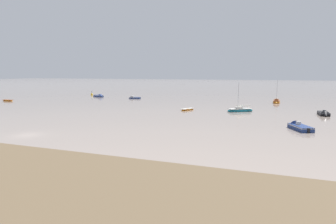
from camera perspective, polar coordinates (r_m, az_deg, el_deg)
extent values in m
plane|color=gray|center=(52.62, -25.83, -4.08)|extent=(800.00, 800.00, 0.00)
ellipsoid|color=orange|center=(105.25, 20.48, 1.85)|extent=(2.36, 7.19, 1.23)
cube|color=brown|center=(105.21, 20.49, 2.12)|extent=(2.11, 6.12, 0.12)
cube|color=brown|center=(104.82, 20.50, 2.29)|extent=(1.25, 1.75, 0.44)
cylinder|color=#B7BABF|center=(104.31, 20.57, 4.01)|extent=(0.12, 0.12, 6.78)
cylinder|color=beige|center=(106.03, 20.53, 2.59)|extent=(0.32, 3.94, 0.25)
cube|color=navy|center=(56.69, 24.52, -2.94)|extent=(4.22, 5.87, 1.07)
cone|color=navy|center=(59.18, 23.27, -2.45)|extent=(2.64, 2.41, 2.14)
cube|color=silver|center=(56.67, 24.51, -2.53)|extent=(4.32, 6.00, 0.12)
cube|color=silver|center=(57.28, 24.18, -1.97)|extent=(0.84, 0.72, 0.59)
cube|color=black|center=(54.36, 25.80, -3.27)|extent=(0.52, 0.47, 0.76)
cube|color=black|center=(79.15, 28.16, -0.34)|extent=(2.28, 5.06, 0.98)
cone|color=black|center=(76.61, 28.49, -0.60)|extent=(2.03, 1.64, 1.96)
cube|color=#33383F|center=(79.05, 28.19, -0.08)|extent=(2.33, 5.18, 0.11)
cube|color=#33383F|center=(78.31, 28.29, 0.14)|extent=(0.67, 0.46, 0.54)
cube|color=black|center=(81.51, 27.88, -0.01)|extent=(0.40, 0.32, 0.70)
ellipsoid|color=#197084|center=(78.37, 13.94, 0.27)|extent=(7.09, 5.73, 1.22)
cube|color=silver|center=(78.31, 13.95, 0.62)|extent=(6.09, 4.96, 0.12)
cube|color=silver|center=(78.11, 13.73, 0.87)|extent=(2.09, 1.95, 0.44)
cylinder|color=#B7BABF|center=(77.69, 13.61, 3.15)|extent=(0.12, 0.12, 6.69)
cylinder|color=beige|center=(78.63, 14.54, 1.21)|extent=(3.37, 2.35, 0.24)
ellipsoid|color=orange|center=(118.89, -28.88, 1.95)|extent=(4.54, 1.72, 0.71)
cube|color=brown|center=(118.86, -28.89, 2.09)|extent=(4.18, 1.68, 0.09)
cube|color=brown|center=(118.87, -28.89, 2.04)|extent=(0.34, 1.39, 0.07)
cube|color=navy|center=(126.44, -13.47, 3.02)|extent=(5.49, 4.30, 1.00)
cone|color=navy|center=(124.09, -12.90, 2.95)|extent=(2.36, 2.53, 2.01)
cube|color=silver|center=(126.36, -13.47, 3.19)|extent=(5.61, 4.39, 0.11)
cube|color=silver|center=(125.69, -13.32, 3.35)|extent=(0.71, 0.80, 0.56)
cube|color=black|center=(128.64, -13.99, 3.15)|extent=(0.47, 0.50, 0.71)
ellipsoid|color=orange|center=(78.85, 3.85, 0.46)|extent=(3.40, 4.49, 0.68)
cube|color=silver|center=(78.81, 3.85, 0.67)|extent=(3.21, 4.17, 0.09)
cube|color=silver|center=(78.83, 3.85, 0.59)|extent=(1.29, 0.89, 0.07)
cube|color=navy|center=(114.92, -6.45, 2.71)|extent=(4.25, 2.24, 0.80)
cone|color=navy|center=(115.63, -7.45, 2.72)|extent=(1.48, 1.76, 1.60)
cube|color=silver|center=(114.91, -6.48, 2.86)|extent=(4.34, 2.29, 0.09)
cube|color=silver|center=(115.18, -6.91, 3.07)|extent=(1.14, 1.39, 0.62)
cube|color=#384751|center=(115.34, -7.14, 3.09)|extent=(0.39, 1.23, 0.49)
cube|color=black|center=(114.29, -5.52, 2.76)|extent=(0.29, 0.35, 0.57)
cylinder|color=gold|center=(136.41, -14.69, 3.27)|extent=(0.90, 0.90, 0.70)
cone|color=gold|center=(136.36, -14.70, 3.56)|extent=(0.72, 0.72, 0.70)
cylinder|color=black|center=(136.31, -14.72, 3.90)|extent=(0.10, 0.10, 0.90)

